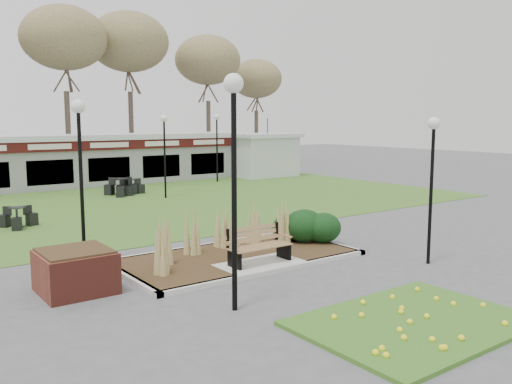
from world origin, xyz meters
TOP-DOWN VIEW (x-y plane):
  - ground at (0.00, 0.00)m, footprint 100.00×100.00m
  - lawn at (0.00, 12.00)m, footprint 34.00×16.00m
  - flower_bed at (0.00, -4.60)m, footprint 4.20×3.00m
  - planting_bed at (1.27, 1.35)m, footprint 6.75×3.40m
  - park_bench at (0.00, 0.25)m, footprint 1.70×0.66m
  - brick_planter at (-4.40, 1.00)m, footprint 1.50×1.50m
  - food_pavilion at (0.00, 19.96)m, footprint 24.60×3.40m
  - service_hut at (13.50, 18.00)m, footprint 4.40×3.40m
  - tree_backdrop at (0.00, 28.00)m, footprint 47.24×5.24m
  - lamp_post_near_left at (-2.23, -2.00)m, footprint 0.38×0.38m
  - lamp_post_near_right at (3.82, -2.12)m, footprint 0.32×0.32m
  - lamp_post_mid_left at (-3.46, 3.20)m, footprint 0.35×0.35m
  - lamp_post_mid_right at (3.70, 12.70)m, footprint 0.33×0.33m
  - lamp_post_far_right at (9.34, 17.00)m, footprint 0.34×0.34m
  - bistro_set_b at (2.85, 14.88)m, footprint 1.23×1.42m
  - bistro_set_c at (-3.75, 9.25)m, footprint 1.30×1.30m
  - bistro_set_d at (2.27, 14.74)m, footprint 1.47×1.60m
  - patio_umbrella at (13.92, 18.00)m, footprint 2.79×2.81m

SIDE VIEW (x-z plane):
  - ground at x=0.00m, z-range 0.00..0.00m
  - lawn at x=0.00m, z-range 0.00..0.02m
  - flower_bed at x=0.00m, z-range -0.01..0.15m
  - bistro_set_c at x=-3.75m, z-range -0.10..0.61m
  - bistro_set_b at x=2.85m, z-range -0.11..0.65m
  - bistro_set_d at x=2.27m, z-range -0.12..0.73m
  - planting_bed at x=1.27m, z-range -0.27..1.00m
  - brick_planter at x=-4.40m, z-range 0.00..0.95m
  - park_bench at x=0.00m, z-range 0.12..1.05m
  - service_hut at x=13.50m, z-range 0.04..2.86m
  - food_pavilion at x=0.00m, z-range 0.03..2.93m
  - patio_umbrella at x=13.92m, z-range 0.37..3.10m
  - lamp_post_near_right at x=3.82m, z-range 0.87..4.69m
  - lamp_post_mid_right at x=3.70m, z-range 0.91..4.87m
  - lamp_post_far_right at x=9.34m, z-range 0.93..4.99m
  - lamp_post_mid_left at x=-3.46m, z-range 0.97..5.23m
  - lamp_post_near_left at x=-2.23m, z-range 1.06..5.68m
  - tree_backdrop at x=0.00m, z-range 3.18..13.54m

